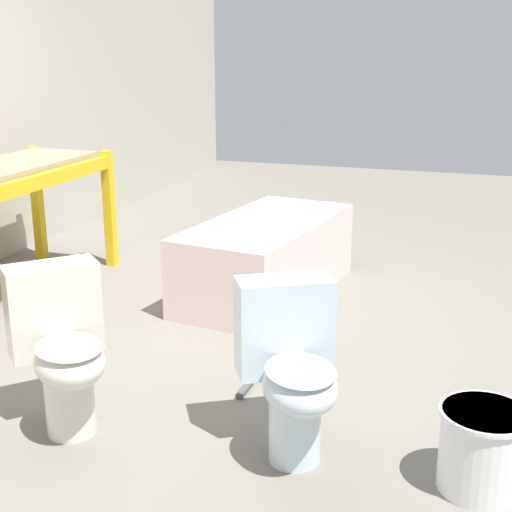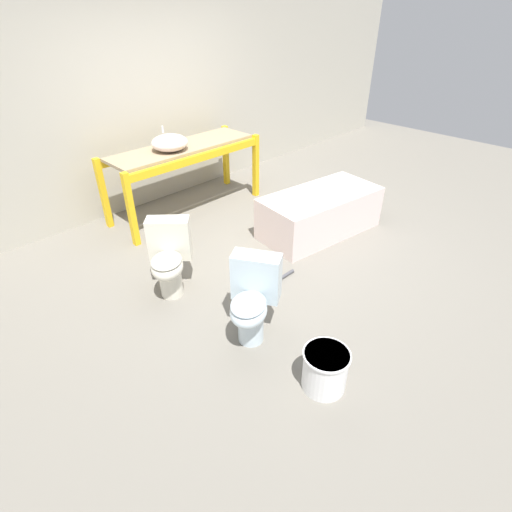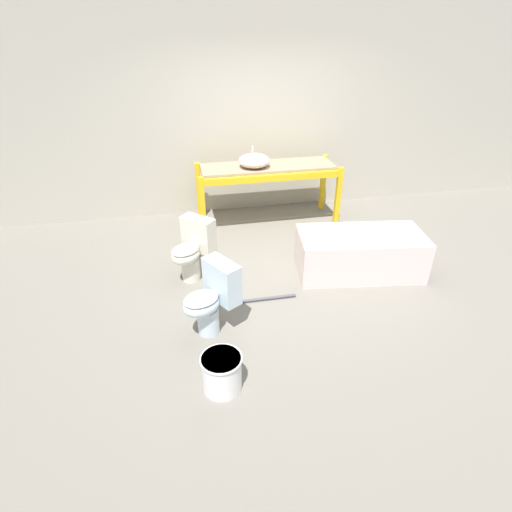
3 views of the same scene
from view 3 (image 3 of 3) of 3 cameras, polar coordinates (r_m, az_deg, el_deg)
ground_plane at (r=4.98m, az=5.22°, el=-1.74°), size 12.00×12.00×0.00m
warehouse_wall_rear at (r=6.28m, az=0.39°, el=20.84°), size 10.80×0.08×3.20m
shelving_rack at (r=5.89m, az=1.67°, el=11.62°), size 2.04×0.70×0.88m
sink_basin at (r=5.73m, az=-0.26°, el=13.47°), size 0.44×0.43×0.27m
bathtub_main at (r=4.90m, az=14.62°, el=0.76°), size 1.54×0.89×0.51m
toilet_near at (r=3.82m, az=-6.34°, el=-5.82°), size 0.62×0.56×0.72m
toilet_far at (r=4.66m, az=-9.08°, el=1.10°), size 0.61×0.61×0.72m
bucket_white at (r=3.39m, az=-4.91°, el=-16.20°), size 0.34×0.34×0.33m
loose_pipe at (r=4.41m, az=1.88°, el=-6.05°), size 0.60×0.04×0.04m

